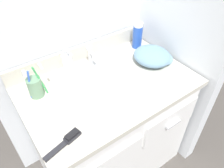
{
  "coord_description": "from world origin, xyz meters",
  "views": [
    {
      "loc": [
        -0.48,
        -0.7,
        1.5
      ],
      "look_at": [
        0.0,
        -0.03,
        0.77
      ],
      "focal_mm": 35.0,
      "sensor_mm": 36.0,
      "label": 1
    }
  ],
  "objects": [
    {
      "name": "hairbrush",
      "position": [
        -0.34,
        -0.19,
        0.76
      ],
      "size": [
        0.18,
        0.07,
        0.03
      ],
      "rotation": [
        0.0,
        0.0,
        0.23
      ],
      "color": "#232328",
      "rests_on": "vanity"
    },
    {
      "name": "soap_dispenser",
      "position": [
        -0.13,
        0.19,
        0.82
      ],
      "size": [
        0.06,
        0.06,
        0.16
      ],
      "color": "white",
      "rests_on": "vanity"
    },
    {
      "name": "shaving_cream_can",
      "position": [
        0.35,
        0.19,
        0.83
      ],
      "size": [
        0.06,
        0.06,
        0.17
      ],
      "color": "#234CB2",
      "rests_on": "vanity"
    },
    {
      "name": "ground_plane",
      "position": [
        0.0,
        0.0,
        0.0
      ],
      "size": [
        6.0,
        6.0,
        0.0
      ],
      "primitive_type": "plane",
      "color": "#4C4742"
    },
    {
      "name": "toothbrush_cup",
      "position": [
        -0.33,
        0.14,
        0.8
      ],
      "size": [
        0.09,
        0.07,
        0.18
      ],
      "color": "gray",
      "rests_on": "vanity"
    },
    {
      "name": "hand_towel",
      "position": [
        0.33,
        0.01,
        0.79
      ],
      "size": [
        0.21,
        0.22,
        0.08
      ],
      "color": "#6B8EA8",
      "rests_on": "vanity"
    },
    {
      "name": "sink_faucet",
      "position": [
        0.0,
        0.17,
        0.8
      ],
      "size": [
        0.09,
        0.09,
        0.14
      ],
      "color": "silver",
      "rests_on": "vanity"
    },
    {
      "name": "backsplash",
      "position": [
        0.0,
        0.28,
        0.79
      ],
      "size": [
        0.9,
        0.02,
        0.09
      ],
      "color": "beige",
      "rests_on": "vanity"
    },
    {
      "name": "vanity",
      "position": [
        -0.0,
        -0.0,
        0.39
      ],
      "size": [
        0.9,
        0.59,
        0.75
      ],
      "color": "white",
      "rests_on": "ground_plane"
    }
  ]
}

